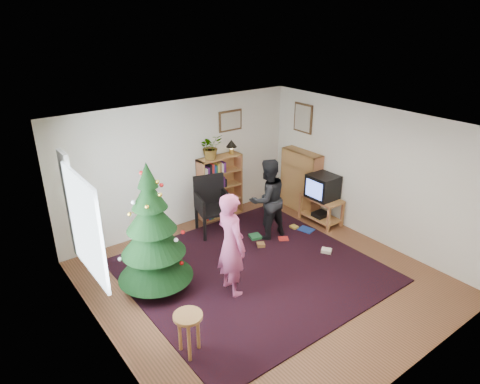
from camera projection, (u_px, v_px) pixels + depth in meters
floor at (263, 279)px, 6.91m from camera, size 5.00×5.00×0.00m
ceiling at (267, 128)px, 5.92m from camera, size 5.00×5.00×0.00m
wall_back at (182, 165)px, 8.24m from camera, size 5.00×0.02×2.50m
wall_front at (416, 290)px, 4.58m from camera, size 5.00×0.02×2.50m
wall_left at (103, 265)px, 5.03m from camera, size 0.02×5.00×2.50m
wall_right at (370, 174)px, 7.80m from camera, size 0.02×5.00×2.50m
rug at (252, 270)px, 7.12m from camera, size 3.80×3.60×0.02m
window_pane at (85, 226)px, 5.39m from camera, size 0.04×1.20×1.40m
curtain at (71, 207)px, 5.92m from camera, size 0.06×0.35×1.60m
picture_back at (230, 121)px, 8.59m from camera, size 0.55×0.03×0.42m
picture_right at (303, 118)px, 8.79m from camera, size 0.03×0.50×0.60m
christmas_tree at (153, 239)px, 6.36m from camera, size 1.15×1.15×2.08m
bookshelf_back at (220, 186)px, 8.79m from camera, size 0.95×0.30×1.30m
bookshelf_right at (301, 180)px, 9.10m from camera, size 0.30×0.95×1.30m
tv_stand at (321, 208)px, 8.63m from camera, size 0.46×0.84×0.55m
crt_tv at (323, 187)px, 8.45m from camera, size 0.50×0.54×0.47m
armchair at (210, 202)px, 8.21m from camera, size 0.74×0.75×1.10m
stool at (188, 324)px, 5.24m from camera, size 0.37×0.37×0.61m
person_standing at (231, 245)px, 6.31m from camera, size 0.42×0.62×1.64m
person_by_chair at (267, 199)px, 7.90m from camera, size 0.80×0.64×1.56m
potted_plant at (211, 147)px, 8.33m from camera, size 0.45×0.39×0.49m
table_lamp at (231, 144)px, 8.62m from camera, size 0.22×0.22×0.30m
floor_clutter at (280, 239)px, 8.03m from camera, size 1.80×1.37×0.08m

